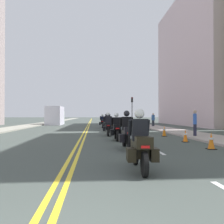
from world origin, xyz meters
name	(u,v)px	position (x,y,z in m)	size (l,w,h in m)	color
ground_plane	(90,122)	(0.00, 48.00, 0.00)	(264.00, 264.00, 0.00)	#3F4742
sidewalk_left	(50,122)	(-7.91, 48.00, 0.06)	(2.67, 144.00, 0.12)	gray
sidewalk_right	(128,122)	(7.91, 48.00, 0.06)	(2.67, 144.00, 0.12)	#A1938E
centreline_yellow_inner	(89,122)	(-0.12, 48.00, 0.00)	(0.12, 132.00, 0.01)	yellow
centreline_yellow_outer	(90,122)	(0.12, 48.00, 0.00)	(0.12, 132.00, 0.01)	yellow
lane_dashes_white	(114,127)	(3.29, 29.00, 0.00)	(0.14, 56.40, 0.01)	silver
building_right_1	(206,61)	(17.46, 32.98, 9.49)	(8.75, 21.41, 18.98)	#C7ADB4
motorcycle_0	(140,146)	(1.90, 4.32, 0.66)	(0.77, 2.07, 1.63)	black
motorcycle_1	(127,134)	(2.12, 8.41, 0.66)	(0.76, 2.20, 1.66)	black
motorcycle_2	(117,129)	(2.03, 12.15, 0.64)	(0.77, 2.13, 1.61)	black
motorcycle_3	(108,126)	(1.74, 15.49, 0.67)	(0.77, 2.29, 1.68)	black
motorcycle_4	(109,124)	(2.07, 19.36, 0.67)	(0.78, 2.19, 1.63)	black
motorcycle_5	(106,123)	(2.01, 22.72, 0.65)	(0.77, 2.12, 1.61)	black
motorcycle_6	(102,122)	(1.75, 26.52, 0.66)	(0.78, 2.29, 1.61)	black
traffic_cone_0	(185,136)	(5.68, 10.96, 0.34)	(0.32, 0.32, 0.68)	black
traffic_cone_1	(211,141)	(5.70, 8.10, 0.36)	(0.36, 0.36, 0.73)	black
traffic_cone_2	(164,131)	(5.57, 14.55, 0.37)	(0.33, 0.33, 0.75)	black
traffic_light_far	(132,105)	(6.98, 37.22, 3.06)	(0.28, 0.38, 4.39)	black
pedestrian_0	(153,120)	(8.13, 27.90, 0.89)	(0.37, 0.23, 1.73)	#292D36
pedestrian_1	(195,123)	(7.29, 13.45, 0.92)	(0.34, 0.42, 1.79)	#242437
parked_truck	(56,116)	(-5.18, 36.59, 1.27)	(2.20, 6.50, 2.80)	#B2CCB9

